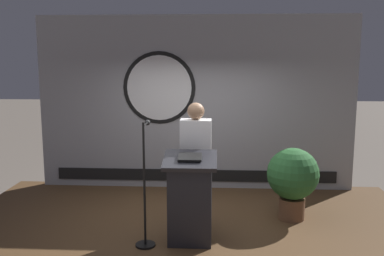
{
  "coord_description": "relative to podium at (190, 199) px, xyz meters",
  "views": [
    {
      "loc": [
        0.36,
        -5.46,
        2.55
      ],
      "look_at": [
        0.05,
        -0.04,
        1.65
      ],
      "focal_mm": 40.53,
      "sensor_mm": 36.0,
      "label": 1
    }
  ],
  "objects": [
    {
      "name": "stage_platform",
      "position": [
        -0.05,
        0.44,
        -0.69
      ],
      "size": [
        6.4,
        4.0,
        0.3
      ],
      "primitive_type": "cube",
      "color": "brown",
      "rests_on": "ground"
    },
    {
      "name": "potted_plant",
      "position": [
        1.37,
        0.85,
        0.06
      ],
      "size": [
        0.72,
        0.72,
        1.01
      ],
      "color": "brown",
      "rests_on": "stage_platform"
    },
    {
      "name": "banner_display",
      "position": [
        -0.07,
        2.29,
        0.92
      ],
      "size": [
        5.35,
        0.12,
        2.93
      ],
      "color": "#9E9EA3",
      "rests_on": "stage_platform"
    },
    {
      "name": "podium",
      "position": [
        0.0,
        0.0,
        0.0
      ],
      "size": [
        0.64,
        0.5,
        1.11
      ],
      "color": "#26262B",
      "rests_on": "stage_platform"
    },
    {
      "name": "microphone_stand",
      "position": [
        -0.53,
        -0.11,
        -0.02
      ],
      "size": [
        0.24,
        0.46,
        1.5
      ],
      "color": "black",
      "rests_on": "stage_platform"
    },
    {
      "name": "ground_plane",
      "position": [
        -0.05,
        0.44,
        -0.84
      ],
      "size": [
        40.0,
        40.0,
        0.0
      ],
      "primitive_type": "plane",
      "color": "#6B6056"
    },
    {
      "name": "speaker_person",
      "position": [
        0.04,
        0.48,
        0.31
      ],
      "size": [
        0.4,
        0.26,
        1.67
      ],
      "color": "black",
      "rests_on": "stage_platform"
    }
  ]
}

